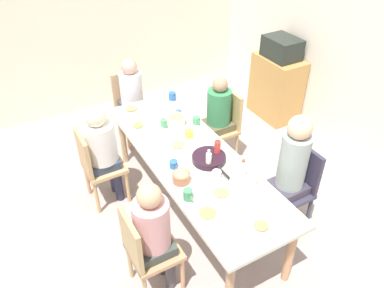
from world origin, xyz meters
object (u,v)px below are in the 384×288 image
Objects in this scene: chair_2 at (145,249)px; chair_3 at (224,123)px; plate_0 at (207,214)px; chair_4 at (294,184)px; cup_1 at (217,175)px; plate_5 at (261,227)px; side_cabinet at (276,87)px; bowl_1 at (175,120)px; cup_7 at (189,134)px; bottle_1 at (243,169)px; plate_1 at (178,146)px; person_1 at (102,145)px; serving_pan at (209,158)px; chair_1 at (96,164)px; person_2 at (154,230)px; plate_3 at (131,109)px; plate_4 at (221,194)px; bottle_3 at (217,148)px; bottle_2 at (209,160)px; cup_3 at (188,195)px; microwave at (282,48)px; cup_4 at (174,164)px; bowl_0 at (181,177)px; plate_2 at (138,126)px; bottle_0 at (254,179)px; cup_0 at (164,123)px; person_0 at (132,94)px; cup_2 at (172,96)px; person_3 at (218,114)px; dining_table at (192,162)px; cup_6 at (196,120)px; cup_5 at (179,114)px.

chair_3 is at bearing 128.24° from chair_2.
chair_4 is at bearing 95.55° from plate_0.
chair_4 is at bearing 72.11° from cup_1.
side_cabinet is (-2.15, 1.98, -0.29)m from plate_5.
cup_7 is at bearing 3.80° from bowl_1.
plate_1 is at bearing -157.07° from bottle_1.
serving_pan is (0.76, 0.81, 0.04)m from person_1.
plate_1 is at bearing -24.22° from bowl_1.
person_1 reaches higher than chair_1.
person_2 is 4.58× the size of plate_3.
plate_4 is 1.06× the size of bottle_3.
bottle_1 is (-0.14, -0.54, 0.31)m from chair_4.
bottle_2 reaches higher than cup_1.
cup_3 is (1.11, 0.47, 0.27)m from chair_1.
microwave is at bearing 124.18° from bottle_2.
bowl_0 is at bearing -8.17° from cup_4.
bottle_0 is at bearing 20.31° from plate_2.
cup_4 is at bearing -28.86° from bowl_1.
cup_0 is at bearing 147.25° from chair_2.
bowl_0 is (1.80, -0.26, 0.10)m from person_0.
plate_3 is 2.21m from side_cabinet.
plate_0 is 0.57m from bottle_1.
cup_2 is (0.45, 0.34, 0.09)m from person_0.
plate_5 is 0.45× the size of microwave.
chair_2 is at bearing -82.28° from bottle_1.
chair_4 is at bearing 37.63° from plate_2.
person_3 is 5.56× the size of bottle_2.
chair_3 reaches higher than plate_5.
bowl_1 is 0.96m from cup_1.
cup_2 is at bearing 162.49° from dining_table.
side_cabinet is at bearing 113.70° from plate_1.
chair_3 is at bearing 90.00° from chair_1.
serving_pan is at bearing 147.24° from plate_0.
cup_3 is at bearing -53.69° from bottle_2.
bottle_2 is at bearing -12.57° from cup_2.
person_1 is at bearing -153.57° from bowl_0.
person_0 is at bearing 162.05° from person_2.
chair_4 reaches higher than cup_2.
microwave reaches higher than bowl_0.
plate_2 is 1.00m from bottle_2.
cup_3 is 0.46m from bottle_2.
person_1 is 4.63× the size of plate_0.
bottle_3 is (-0.14, 0.47, 0.05)m from bowl_0.
cup_6 is 0.52× the size of bottle_3.
chair_2 reaches higher than plate_2.
bowl_1 is at bearing 67.60° from plate_2.
plate_5 is (1.78, 0.28, 0.00)m from plate_2.
dining_table is 21.22× the size of cup_6.
cup_2 is 0.41m from cup_5.
bottle_0 is (1.13, -0.08, 0.05)m from cup_6.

